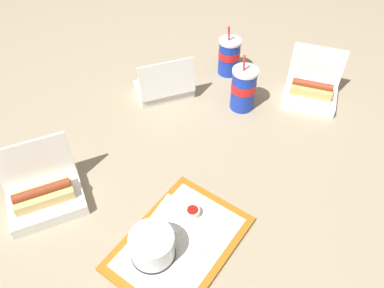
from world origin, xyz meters
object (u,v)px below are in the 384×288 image
(cake_container, at_px, (152,246))
(ketchup_cup, at_px, (193,212))
(clamshell_hotdog_left, at_px, (45,196))
(clamshell_hotdog_back, at_px, (311,91))
(food_tray, at_px, (180,243))
(soda_cup_front, at_px, (243,88))
(clamshell_sandwich_front, at_px, (164,85))
(plastic_fork, at_px, (213,236))
(soda_cup_center, at_px, (229,56))

(cake_container, height_order, ketchup_cup, cake_container)
(cake_container, bearing_deg, clamshell_hotdog_left, -91.51)
(cake_container, distance_m, clamshell_hotdog_back, 0.85)
(food_tray, relative_size, ketchup_cup, 10.26)
(clamshell_hotdog_back, height_order, soda_cup_front, soda_cup_front)
(clamshell_hotdog_back, bearing_deg, soda_cup_front, -56.04)
(cake_container, relative_size, ketchup_cup, 2.96)
(cake_container, relative_size, clamshell_sandwich_front, 0.48)
(food_tray, bearing_deg, cake_container, -38.21)
(cake_container, relative_size, plastic_fork, 1.08)
(soda_cup_front, xyz_separation_m, soda_cup_center, (-0.18, -0.13, -0.01))
(cake_container, distance_m, soda_cup_front, 0.67)
(clamshell_hotdog_back, bearing_deg, cake_container, -14.86)
(clamshell_hotdog_back, bearing_deg, clamshell_hotdog_left, -35.51)
(soda_cup_front, bearing_deg, ketchup_cup, 4.82)
(soda_cup_front, distance_m, soda_cup_center, 0.22)
(cake_container, relative_size, soda_cup_center, 0.56)
(cake_container, xyz_separation_m, plastic_fork, (-0.11, 0.12, -0.04))
(clamshell_sandwich_front, xyz_separation_m, clamshell_hotdog_left, (0.60, -0.06, -0.00))
(soda_cup_front, bearing_deg, clamshell_hotdog_left, -28.43)
(plastic_fork, distance_m, clamshell_hotdog_left, 0.49)
(ketchup_cup, bearing_deg, clamshell_hotdog_back, 165.28)
(plastic_fork, bearing_deg, clamshell_hotdog_back, -175.51)
(ketchup_cup, relative_size, plastic_fork, 0.36)
(ketchup_cup, relative_size, soda_cup_front, 0.18)
(soda_cup_front, height_order, soda_cup_center, soda_cup_front)
(clamshell_hotdog_left, bearing_deg, ketchup_cup, 109.42)
(plastic_fork, bearing_deg, cake_container, -34.60)
(clamshell_hotdog_back, distance_m, soda_cup_center, 0.35)
(clamshell_hotdog_back, xyz_separation_m, soda_cup_front, (0.15, -0.22, 0.04))
(clamshell_sandwich_front, bearing_deg, soda_cup_center, 145.27)
(cake_container, distance_m, clamshell_hotdog_left, 0.36)
(plastic_fork, height_order, clamshell_sandwich_front, clamshell_sandwich_front)
(ketchup_cup, relative_size, clamshell_hotdog_back, 0.19)
(clamshell_sandwich_front, height_order, clamshell_hotdog_left, clamshell_hotdog_left)
(soda_cup_center, bearing_deg, clamshell_hotdog_left, -15.29)
(cake_container, distance_m, ketchup_cup, 0.16)
(ketchup_cup, distance_m, clamshell_hotdog_back, 0.69)
(plastic_fork, bearing_deg, ketchup_cup, -103.73)
(plastic_fork, bearing_deg, food_tray, -41.79)
(food_tray, xyz_separation_m, clamshell_hotdog_back, (-0.76, 0.17, 0.04))
(food_tray, bearing_deg, clamshell_sandwich_front, -148.07)
(clamshell_hotdog_back, relative_size, clamshell_hotdog_left, 0.79)
(food_tray, bearing_deg, soda_cup_center, -167.55)
(cake_container, height_order, soda_cup_center, soda_cup_center)
(cake_container, bearing_deg, soda_cup_front, -179.84)
(clamshell_sandwich_front, distance_m, soda_cup_front, 0.30)
(soda_cup_front, bearing_deg, soda_cup_center, -145.38)
(clamshell_hotdog_left, xyz_separation_m, soda_cup_front, (-0.66, 0.36, 0.04))
(clamshell_hotdog_back, bearing_deg, soda_cup_center, -96.01)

